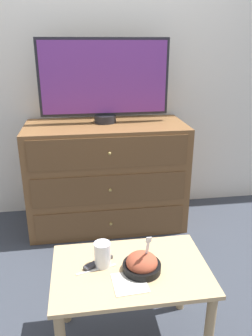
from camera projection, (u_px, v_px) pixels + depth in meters
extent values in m
plane|color=#383D47|center=(98.00, 206.00, 3.07)|extent=(12.00, 12.00, 0.00)
cube|color=white|center=(93.00, 60.00, 2.63)|extent=(12.00, 0.05, 2.60)
cube|color=brown|center=(107.00, 176.00, 2.65)|extent=(1.23, 0.54, 0.85)
cube|color=brown|center=(111.00, 223.00, 2.49)|extent=(1.13, 0.01, 0.23)
sphere|color=tan|center=(111.00, 224.00, 2.49)|extent=(0.02, 0.02, 0.02)
cube|color=brown|center=(110.00, 190.00, 2.39)|extent=(1.13, 0.01, 0.23)
sphere|color=tan|center=(110.00, 190.00, 2.39)|extent=(0.02, 0.02, 0.02)
cube|color=brown|center=(109.00, 153.00, 2.29)|extent=(1.13, 0.01, 0.23)
sphere|color=tan|center=(110.00, 153.00, 2.29)|extent=(0.02, 0.02, 0.02)
cylinder|color=#232328|center=(105.00, 119.00, 2.54)|extent=(0.17, 0.17, 0.06)
cube|color=#232328|center=(104.00, 77.00, 2.44)|extent=(0.97, 0.04, 0.56)
cube|color=#7A3893|center=(104.00, 78.00, 2.42)|extent=(0.93, 0.01, 0.52)
cube|color=tan|center=(131.00, 270.00, 1.51)|extent=(0.72, 0.47, 0.02)
cylinder|color=tan|center=(209.00, 334.00, 1.45)|extent=(0.04, 0.04, 0.44)
cylinder|color=tan|center=(65.00, 288.00, 1.73)|extent=(0.04, 0.04, 0.44)
cylinder|color=tan|center=(182.00, 276.00, 1.82)|extent=(0.04, 0.04, 0.44)
cylinder|color=black|center=(142.00, 267.00, 1.49)|extent=(0.17, 0.17, 0.04)
ellipsoid|color=#AD4C33|center=(142.00, 262.00, 1.48)|extent=(0.14, 0.14, 0.09)
cube|color=white|center=(147.00, 251.00, 1.46)|extent=(0.01, 0.06, 0.16)
cube|color=white|center=(149.00, 240.00, 1.40)|extent=(0.02, 0.02, 0.03)
cylinder|color=#9E6638|center=(103.00, 258.00, 1.51)|extent=(0.07, 0.07, 0.07)
cylinder|color=white|center=(102.00, 254.00, 1.51)|extent=(0.08, 0.08, 0.12)
cube|color=silver|center=(130.00, 283.00, 1.41)|extent=(0.15, 0.15, 0.00)
cube|color=white|center=(96.00, 270.00, 1.49)|extent=(0.18, 0.06, 0.01)
cube|color=#38383D|center=(98.00, 262.00, 1.53)|extent=(0.14, 0.11, 0.02)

